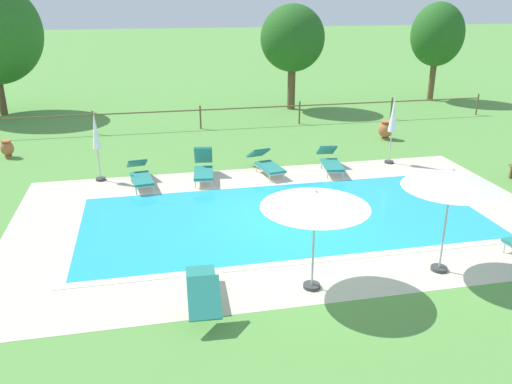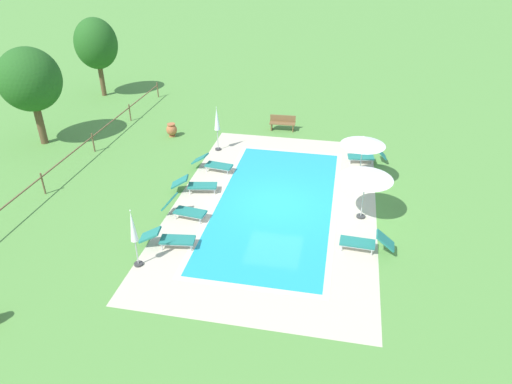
% 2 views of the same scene
% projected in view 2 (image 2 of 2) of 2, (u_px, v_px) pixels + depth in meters
% --- Properties ---
extents(ground_plane, '(160.00, 160.00, 0.00)m').
position_uv_depth(ground_plane, '(275.00, 204.00, 20.45)').
color(ground_plane, '#599342').
extents(pool_deck_paving, '(14.56, 8.64, 0.01)m').
position_uv_depth(pool_deck_paving, '(275.00, 204.00, 20.45)').
color(pool_deck_paving, beige).
rests_on(pool_deck_paving, ground).
extents(swimming_pool_water, '(10.83, 4.91, 0.01)m').
position_uv_depth(swimming_pool_water, '(275.00, 204.00, 20.45)').
color(swimming_pool_water, '#23A8C1').
rests_on(swimming_pool_water, ground).
extents(pool_coping_rim, '(11.31, 5.39, 0.01)m').
position_uv_depth(pool_coping_rim, '(275.00, 204.00, 20.45)').
color(pool_coping_rim, beige).
rests_on(pool_coping_rim, ground).
extents(sun_lounger_north_near_steps, '(0.82, 1.91, 0.99)m').
position_uv_depth(sun_lounger_north_near_steps, '(184.00, 209.00, 19.32)').
color(sun_lounger_north_near_steps, '#237A70').
rests_on(sun_lounger_north_near_steps, ground).
extents(sun_lounger_north_mid, '(0.70, 2.02, 0.85)m').
position_uv_depth(sun_lounger_north_mid, '(365.00, 242.00, 17.36)').
color(sun_lounger_north_mid, '#237A70').
rests_on(sun_lounger_north_mid, ground).
extents(sun_lounger_north_far, '(0.87, 2.09, 0.79)m').
position_uv_depth(sun_lounger_north_far, '(213.00, 164.00, 23.03)').
color(sun_lounger_north_far, '#237A70').
rests_on(sun_lounger_north_far, ground).
extents(sun_lounger_north_end, '(0.82, 1.97, 0.94)m').
position_uv_depth(sun_lounger_north_end, '(367.00, 156.00, 23.77)').
color(sun_lounger_north_end, '#237A70').
rests_on(sun_lounger_north_end, ground).
extents(sun_lounger_south_near_corner, '(0.87, 2.13, 0.73)m').
position_uv_depth(sun_lounger_south_near_corner, '(170.00, 239.00, 17.60)').
color(sun_lounger_south_near_corner, '#237A70').
rests_on(sun_lounger_south_near_corner, ground).
extents(sun_lounger_south_mid, '(0.98, 2.12, 0.76)m').
position_uv_depth(sun_lounger_south_mid, '(196.00, 185.00, 21.20)').
color(sun_lounger_south_mid, '#237A70').
rests_on(sun_lounger_south_mid, ground).
extents(patio_umbrella_open_foreground, '(2.03, 2.03, 2.39)m').
position_uv_depth(patio_umbrella_open_foreground, '(363.00, 141.00, 21.02)').
color(patio_umbrella_open_foreground, '#383838').
rests_on(patio_umbrella_open_foreground, ground).
extents(patio_umbrella_open_by_bench, '(2.18, 2.18, 2.20)m').
position_uv_depth(patio_umbrella_open_by_bench, '(366.00, 175.00, 18.54)').
color(patio_umbrella_open_by_bench, '#383838').
rests_on(patio_umbrella_open_by_bench, ground).
extents(patio_umbrella_closed_row_west, '(0.32, 0.32, 2.43)m').
position_uv_depth(patio_umbrella_closed_row_west, '(217.00, 121.00, 24.49)').
color(patio_umbrella_closed_row_west, '#383838').
rests_on(patio_umbrella_closed_row_west, ground).
extents(patio_umbrella_closed_row_mid_west, '(0.32, 0.32, 2.33)m').
position_uv_depth(patio_umbrella_closed_row_mid_west, '(133.00, 230.00, 16.04)').
color(patio_umbrella_closed_row_mid_west, '#383838').
rests_on(patio_umbrella_closed_row_mid_west, ground).
extents(wooden_bench_lawn_side, '(0.50, 1.52, 0.87)m').
position_uv_depth(wooden_bench_lawn_side, '(283.00, 123.00, 27.51)').
color(wooden_bench_lawn_side, brown).
rests_on(wooden_bench_lawn_side, ground).
extents(terracotta_urn_by_tree, '(0.61, 0.61, 0.77)m').
position_uv_depth(terracotta_urn_by_tree, '(172.00, 130.00, 26.70)').
color(terracotta_urn_by_tree, '#B7663D').
rests_on(terracotta_urn_by_tree, ground).
extents(perimeter_fence, '(23.11, 0.08, 1.05)m').
position_uv_depth(perimeter_fence, '(69.00, 158.00, 22.82)').
color(perimeter_fence, brown).
rests_on(perimeter_fence, ground).
extents(tree_far_west, '(3.23, 3.23, 5.25)m').
position_uv_depth(tree_far_west, '(30.00, 80.00, 24.33)').
color(tree_far_west, brown).
rests_on(tree_far_west, ground).
extents(tree_centre, '(2.85, 2.85, 5.29)m').
position_uv_depth(tree_centre, '(96.00, 44.00, 31.53)').
color(tree_centre, brown).
rests_on(tree_centre, ground).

